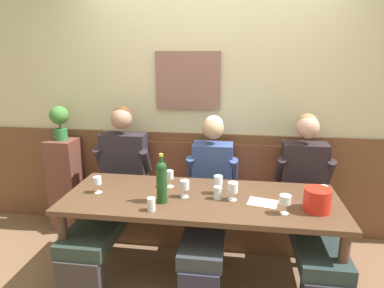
% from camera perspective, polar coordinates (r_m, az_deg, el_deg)
% --- Properties ---
extents(room_wall_back, '(6.80, 0.12, 2.80)m').
position_cam_1_polar(room_wall_back, '(3.31, 3.41, 8.24)').
color(room_wall_back, beige).
rests_on(room_wall_back, ground).
extents(wood_wainscot_panel, '(6.80, 0.03, 1.03)m').
position_cam_1_polar(wood_wainscot_panel, '(3.48, 3.14, -6.53)').
color(wood_wainscot_panel, brown).
rests_on(wood_wainscot_panel, ground).
extents(wall_bench, '(2.40, 0.42, 0.94)m').
position_cam_1_polar(wall_bench, '(3.38, 2.76, -11.52)').
color(wall_bench, brown).
rests_on(wall_bench, ground).
extents(dining_table, '(2.10, 0.78, 0.74)m').
position_cam_1_polar(dining_table, '(2.63, 1.50, -10.69)').
color(dining_table, '#513725').
rests_on(dining_table, ground).
extents(person_right_seat, '(0.54, 1.21, 1.32)m').
position_cam_1_polar(person_right_seat, '(3.10, -13.44, -7.49)').
color(person_right_seat, '#362F30').
rests_on(person_right_seat, ground).
extents(person_left_seat, '(0.48, 1.22, 1.26)m').
position_cam_1_polar(person_left_seat, '(2.92, 2.97, -8.74)').
color(person_left_seat, '#2B2A3D').
rests_on(person_left_seat, ground).
extents(person_center_left_seat, '(0.50, 1.21, 1.29)m').
position_cam_1_polar(person_center_left_seat, '(2.98, 19.40, -9.04)').
color(person_center_left_seat, '#29282F').
rests_on(person_center_left_seat, ground).
extents(ice_bucket, '(0.19, 0.19, 0.16)m').
position_cam_1_polar(ice_bucket, '(2.50, 20.61, -8.94)').
color(ice_bucket, red).
rests_on(ice_bucket, dining_table).
extents(wine_bottle_amber_mid, '(0.08, 0.08, 0.37)m').
position_cam_1_polar(wine_bottle_amber_mid, '(2.45, -5.21, -6.26)').
color(wine_bottle_amber_mid, '#1C421D').
rests_on(wine_bottle_amber_mid, dining_table).
extents(wine_glass_center_rear, '(0.08, 0.08, 0.14)m').
position_cam_1_polar(wine_glass_center_rear, '(2.52, 6.99, -7.44)').
color(wine_glass_center_rear, silver).
rests_on(wine_glass_center_rear, dining_table).
extents(wine_glass_mid_right, '(0.06, 0.06, 0.13)m').
position_cam_1_polar(wine_glass_mid_right, '(2.73, -15.87, -6.19)').
color(wine_glass_mid_right, silver).
rests_on(wine_glass_mid_right, dining_table).
extents(wine_glass_by_bottle, '(0.06, 0.06, 0.14)m').
position_cam_1_polar(wine_glass_by_bottle, '(2.74, -3.82, -5.37)').
color(wine_glass_by_bottle, silver).
rests_on(wine_glass_by_bottle, dining_table).
extents(wine_glass_mid_left, '(0.08, 0.08, 0.14)m').
position_cam_1_polar(wine_glass_mid_left, '(2.38, 15.64, -9.27)').
color(wine_glass_mid_left, silver).
rests_on(wine_glass_mid_left, dining_table).
extents(wine_glass_near_bucket, '(0.07, 0.07, 0.13)m').
position_cam_1_polar(wine_glass_near_bucket, '(2.55, -1.26, -7.15)').
color(wine_glass_near_bucket, silver).
rests_on(wine_glass_near_bucket, dining_table).
extents(wine_glass_center_front, '(0.07, 0.07, 0.15)m').
position_cam_1_polar(wine_glass_center_front, '(2.62, 4.51, -6.37)').
color(wine_glass_center_front, silver).
rests_on(wine_glass_center_front, dining_table).
extents(water_tumbler_right, '(0.06, 0.06, 0.09)m').
position_cam_1_polar(water_tumbler_right, '(2.38, -6.97, -10.20)').
color(water_tumbler_right, silver).
rests_on(water_tumbler_right, dining_table).
extents(water_tumbler_center, '(0.06, 0.06, 0.10)m').
position_cam_1_polar(water_tumbler_center, '(2.54, 4.43, -8.31)').
color(water_tumbler_center, silver).
rests_on(water_tumbler_center, dining_table).
extents(water_tumbler_left, '(0.06, 0.06, 0.09)m').
position_cam_1_polar(water_tumbler_left, '(2.76, 21.53, -7.51)').
color(water_tumbler_left, silver).
rests_on(water_tumbler_left, dining_table).
extents(tasting_sheet_left_guest, '(0.24, 0.19, 0.00)m').
position_cam_1_polar(tasting_sheet_left_guest, '(2.55, 11.98, -9.76)').
color(tasting_sheet_left_guest, white).
rests_on(tasting_sheet_left_guest, dining_table).
extents(corner_pedestal, '(0.28, 0.28, 0.96)m').
position_cam_1_polar(corner_pedestal, '(3.76, -20.69, -6.40)').
color(corner_pedestal, brown).
rests_on(corner_pedestal, ground).
extents(potted_plant, '(0.18, 0.18, 0.34)m').
position_cam_1_polar(potted_plant, '(3.57, -21.72, 3.91)').
color(potted_plant, '#2B6F39').
rests_on(potted_plant, corner_pedestal).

